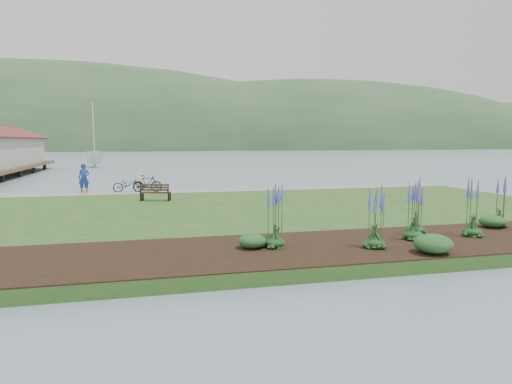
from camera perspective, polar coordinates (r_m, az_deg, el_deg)
ground at (r=23.44m, az=-3.37°, el=-2.59°), size 600.00×600.00×0.00m
lawn at (r=21.47m, az=-2.41°, el=-2.88°), size 34.00×20.00×0.40m
shoreline_path at (r=30.14m, az=-5.76°, el=0.20°), size 34.00×2.20×0.03m
garden_bed at (r=15.18m, az=14.88°, el=-6.16°), size 24.00×4.40×0.04m
far_hillside at (r=194.31m, az=-6.70°, el=5.32°), size 580.00×80.00×38.00m
park_bench at (r=25.48m, az=-12.50°, el=0.01°), size 1.69×1.06×0.98m
person at (r=30.57m, az=-20.72°, el=1.91°), size 0.82×0.58×2.16m
bicycle_a at (r=30.12m, az=-15.71°, el=0.89°), size 0.67×1.87×0.98m
bicycle_b at (r=29.93m, az=-13.44°, el=1.04°), size 0.79×1.88×1.10m
sailboat at (r=67.27m, az=-19.49°, el=2.95°), size 11.24×11.43×28.24m
pannier at (r=29.70m, az=-20.64°, el=-0.01°), size 0.26×0.32×0.30m
echium_0 at (r=14.23m, az=14.70°, el=-3.28°), size 0.62×0.62×2.07m
echium_1 at (r=15.77m, az=19.16°, el=-2.35°), size 0.62×0.62×2.26m
echium_2 at (r=17.09m, az=25.55°, el=-2.23°), size 0.62×0.62×2.09m
echium_3 at (r=19.44m, az=28.19°, el=-1.17°), size 0.62×0.62×2.38m
echium_4 at (r=13.80m, az=2.41°, el=-2.82°), size 0.62×0.62×2.35m
echium_5 at (r=16.73m, az=19.39°, el=-2.43°), size 0.62×0.62×2.03m
shrub_0 at (r=13.87m, az=-0.46°, el=-6.13°), size 0.87×0.87×0.43m
shrub_1 at (r=14.19m, az=21.27°, el=-6.04°), size 1.10×1.10×0.55m
shrub_2 at (r=19.23m, az=27.42°, el=-3.26°), size 0.94×0.94×0.47m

